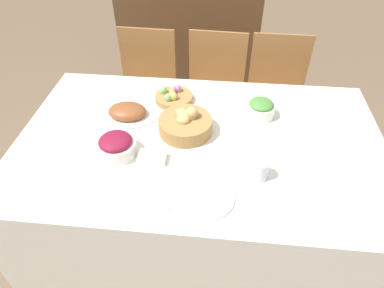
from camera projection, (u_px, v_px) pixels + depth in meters
name	position (u px, v px, depth m)	size (l,w,h in m)	color
ground_plane	(198.00, 227.00, 2.22)	(12.00, 12.00, 0.00)	brown
dining_table	(199.00, 189.00, 1.97)	(1.84, 1.13, 0.76)	silver
chair_far_center	(215.00, 90.00, 2.55)	(0.44, 0.44, 0.89)	olive
chair_far_right	(276.00, 93.00, 2.51)	(0.43, 0.43, 0.89)	olive
chair_far_left	(146.00, 86.00, 2.59)	(0.44, 0.44, 0.89)	olive
sideboard	(190.00, 32.00, 3.33)	(1.32, 0.44, 0.97)	brown
bread_basket	(185.00, 124.00, 1.73)	(0.27, 0.27, 0.13)	#9E7542
egg_basket	(173.00, 96.00, 1.95)	(0.21, 0.21, 0.08)	#9E7542
ham_platter	(127.00, 112.00, 1.84)	(0.32, 0.22, 0.08)	silver
green_salad_bowl	(261.00, 108.00, 1.83)	(0.15, 0.15, 0.10)	silver
beet_salad_bowl	(116.00, 146.00, 1.60)	(0.18, 0.18, 0.11)	silver
dinner_plate	(206.00, 197.00, 1.43)	(0.24, 0.24, 0.01)	silver
fork	(171.00, 194.00, 1.44)	(0.02, 0.18, 0.00)	silver
knife	(241.00, 200.00, 1.42)	(0.02, 0.18, 0.00)	silver
spoon	(248.00, 200.00, 1.42)	(0.02, 0.18, 0.00)	silver
drinking_cup	(260.00, 170.00, 1.49)	(0.07, 0.07, 0.09)	silver
butter_dish	(152.00, 157.00, 1.59)	(0.13, 0.08, 0.03)	silver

